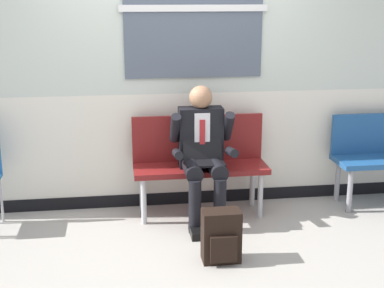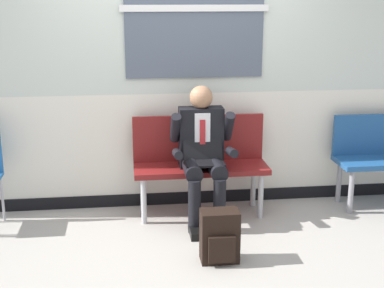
% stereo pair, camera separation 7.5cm
% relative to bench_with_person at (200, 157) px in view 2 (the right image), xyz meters
% --- Properties ---
extents(ground_plane, '(18.00, 18.00, 0.00)m').
position_rel_bench_with_person_xyz_m(ground_plane, '(-0.21, -0.51, -0.54)').
color(ground_plane, '#9E9991').
extents(station_wall, '(6.59, 0.16, 3.20)m').
position_rel_bench_with_person_xyz_m(station_wall, '(-0.21, 0.27, 1.05)').
color(station_wall, beige).
rests_on(station_wall, ground).
extents(bench_with_person, '(1.24, 0.42, 0.92)m').
position_rel_bench_with_person_xyz_m(bench_with_person, '(0.00, 0.00, 0.00)').
color(bench_with_person, maroon).
rests_on(bench_with_person, ground).
extents(person_seated, '(0.57, 0.70, 1.23)m').
position_rel_bench_with_person_xyz_m(person_seated, '(0.00, -0.20, 0.12)').
color(person_seated, black).
rests_on(person_seated, ground).
extents(backpack, '(0.30, 0.22, 0.42)m').
position_rel_bench_with_person_xyz_m(backpack, '(0.02, -1.02, -0.34)').
color(backpack, black).
rests_on(backpack, ground).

